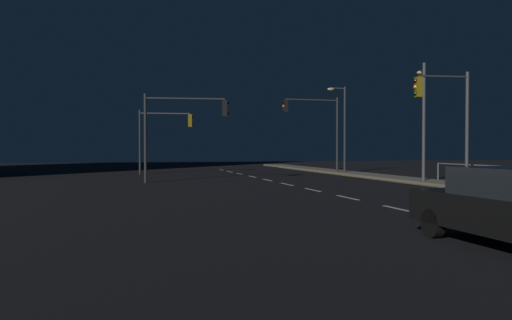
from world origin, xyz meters
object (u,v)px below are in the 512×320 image
Objects in this scene: traffic_light_near_left at (164,129)px; traffic_light_far_right at (314,119)px; traffic_light_overhead_east at (445,107)px; street_lamp_across_street at (342,120)px; street_lamp_median at (423,109)px; traffic_light_near_right at (184,119)px.

traffic_light_far_right is at bearing -11.46° from traffic_light_near_left.
traffic_light_overhead_east is 0.84× the size of street_lamp_across_street.
traffic_light_near_left is 0.73× the size of street_lamp_median.
traffic_light_near_left is (-11.17, 2.26, -0.79)m from traffic_light_far_right.
traffic_light_far_right is 2.20m from street_lamp_across_street.
traffic_light_near_left is 13.60m from street_lamp_across_street.
traffic_light_far_right is 0.87× the size of street_lamp_median.
traffic_light_overhead_east is 15.53m from street_lamp_across_street.
traffic_light_overhead_east is 0.83× the size of street_lamp_median.
street_lamp_across_street is at bearing 85.04° from traffic_light_overhead_east.
traffic_light_overhead_east is 21.60m from traffic_light_near_left.
traffic_light_near_left is at bearing 135.52° from street_lamp_median.
traffic_light_far_right is 15.71m from traffic_light_overhead_east.
street_lamp_median is at bearing -44.48° from traffic_light_near_left.
traffic_light_far_right is at bearing 102.53° from street_lamp_median.
traffic_light_near_right is 0.76× the size of street_lamp_median.
traffic_light_overhead_east is at bearing -56.21° from traffic_light_near_left.
traffic_light_near_right is at bearing -148.82° from street_lamp_across_street.
traffic_light_near_right is at bearing -88.22° from traffic_light_near_left.
street_lamp_across_street is (13.35, -2.48, 0.68)m from traffic_light_near_left.
traffic_light_near_right is 13.94m from traffic_light_overhead_east.
traffic_light_near_left is at bearing 168.54° from traffic_light_far_right.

